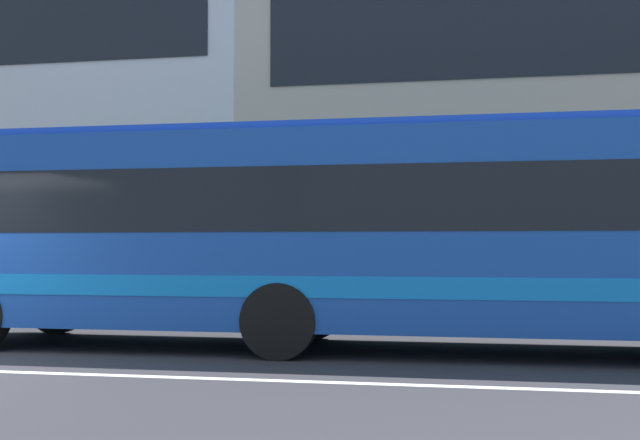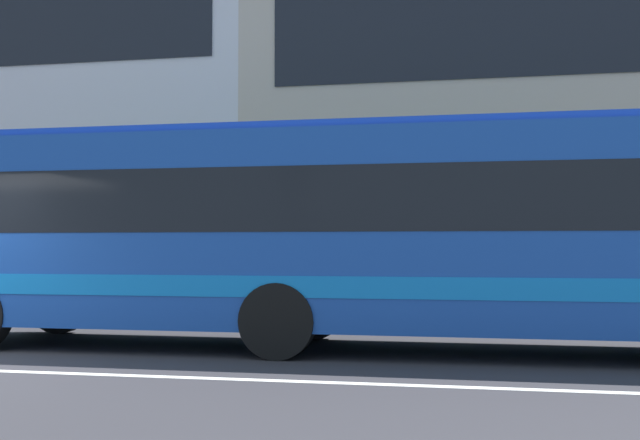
# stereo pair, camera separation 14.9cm
# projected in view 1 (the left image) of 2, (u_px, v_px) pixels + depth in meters

# --- Properties ---
(hedge_row_far) EXTENTS (17.88, 1.10, 1.04)m
(hedge_row_far) POSITION_uv_depth(u_px,v_px,m) (290.00, 294.00, 15.46)
(hedge_row_far) COLOR #2F682E
(hedge_row_far) RESTS_ON ground_plane
(apartment_block_left) EXTENTS (18.24, 11.68, 13.69)m
(apartment_block_left) POSITION_uv_depth(u_px,v_px,m) (38.00, 97.00, 28.12)
(apartment_block_left) COLOR silver
(apartment_block_left) RESTS_ON ground_plane
(transit_bus) EXTENTS (12.39, 2.57, 3.14)m
(transit_bus) POSITION_uv_depth(u_px,v_px,m) (351.00, 228.00, 11.15)
(transit_bus) COLOR #17439B
(transit_bus) RESTS_ON ground_plane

